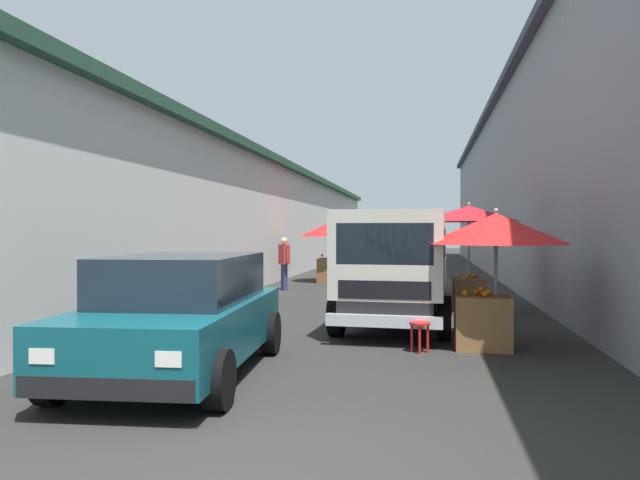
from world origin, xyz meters
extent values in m
plane|color=#282826|center=(13.50, 0.00, 0.00)|extent=(90.00, 90.00, 0.00)
cube|color=silver|center=(15.75, 7.28, 2.02)|extent=(49.50, 7.00, 4.04)
cube|color=#284C38|center=(15.75, 7.28, 4.16)|extent=(49.80, 7.50, 0.24)
cube|color=gray|center=(15.75, -7.28, 3.17)|extent=(49.50, 7.00, 6.34)
cube|color=#383D4C|center=(15.75, -7.28, 6.46)|extent=(49.80, 7.50, 0.24)
cylinder|color=#9E9EA3|center=(5.42, -2.30, 1.01)|extent=(0.06, 0.06, 2.02)
cone|color=red|center=(5.42, -2.30, 1.78)|extent=(2.13, 2.13, 0.47)
sphere|color=#9E9EA3|center=(5.42, -2.30, 2.06)|extent=(0.07, 0.07, 0.07)
cube|color=olive|center=(5.17, -2.08, 0.39)|extent=(0.70, 0.79, 0.78)
sphere|color=orange|center=(5.33, -2.19, 0.83)|extent=(0.09, 0.09, 0.09)
sphere|color=orange|center=(5.33, -1.99, 0.83)|extent=(0.09, 0.09, 0.09)
sphere|color=orange|center=(5.25, -2.07, 0.88)|extent=(0.09, 0.09, 0.09)
sphere|color=orange|center=(5.10, -2.11, 0.83)|extent=(0.09, 0.09, 0.09)
sphere|color=orange|center=(5.40, -2.08, 0.83)|extent=(0.09, 0.09, 0.09)
sphere|color=orange|center=(5.14, -1.83, 0.83)|extent=(0.09, 0.09, 0.09)
cylinder|color=#9E9EA3|center=(9.66, -2.20, 1.16)|extent=(0.06, 0.06, 2.31)
cone|color=red|center=(9.66, -2.20, 2.14)|extent=(2.24, 2.24, 0.36)
sphere|color=#9E9EA3|center=(9.66, -2.20, 2.35)|extent=(0.07, 0.07, 0.07)
cube|color=brown|center=(9.55, -2.20, 0.35)|extent=(0.89, 0.69, 0.71)
sphere|color=orange|center=(9.35, -2.13, 0.75)|extent=(0.09, 0.09, 0.09)
sphere|color=orange|center=(9.78, -2.38, 0.75)|extent=(0.09, 0.09, 0.09)
sphere|color=orange|center=(9.83, -1.99, 0.75)|extent=(0.09, 0.09, 0.09)
sphere|color=orange|center=(9.50, -2.19, 0.80)|extent=(0.09, 0.09, 0.09)
sphere|color=orange|center=(9.69, -2.31, 0.75)|extent=(0.09, 0.09, 0.09)
cylinder|color=#9E9EA3|center=(16.16, 2.00, 1.01)|extent=(0.06, 0.06, 2.02)
cone|color=red|center=(16.16, 2.00, 1.79)|extent=(2.10, 2.10, 0.46)
sphere|color=#9E9EA3|center=(16.16, 2.00, 2.06)|extent=(0.07, 0.07, 0.07)
cube|color=brown|center=(15.99, 2.00, 0.41)|extent=(0.93, 0.64, 0.82)
sphere|color=orange|center=(16.26, 1.91, 0.87)|extent=(0.09, 0.09, 0.09)
sphere|color=orange|center=(15.97, 2.21, 0.92)|extent=(0.09, 0.09, 0.09)
sphere|color=orange|center=(16.05, 2.02, 0.87)|extent=(0.09, 0.09, 0.09)
cube|color=#0F4C56|center=(2.87, 1.68, 0.57)|extent=(4.01, 1.99, 0.64)
cube|color=#19232D|center=(3.02, 1.69, 1.17)|extent=(2.44, 1.67, 0.56)
cube|color=black|center=(0.97, 1.54, 0.35)|extent=(0.21, 1.65, 0.20)
cube|color=silver|center=(0.99, 0.96, 0.63)|extent=(0.08, 0.24, 0.14)
cube|color=silver|center=(0.91, 2.13, 0.63)|extent=(0.08, 0.24, 0.14)
cylinder|color=black|center=(1.61, 0.73, 0.30)|extent=(0.61, 0.24, 0.60)
cylinder|color=black|center=(1.49, 2.44, 0.30)|extent=(0.61, 0.24, 0.60)
cylinder|color=black|center=(4.25, 0.91, 0.30)|extent=(0.61, 0.24, 0.60)
cylinder|color=black|center=(4.13, 2.63, 0.30)|extent=(0.61, 0.24, 0.60)
cube|color=black|center=(7.44, -0.76, 0.50)|extent=(4.87, 1.71, 0.36)
cube|color=beige|center=(5.81, -0.67, 1.38)|extent=(1.62, 1.82, 1.40)
cube|color=#19232D|center=(5.07, -0.64, 1.55)|extent=(0.13, 1.47, 0.63)
cube|color=#19232D|center=(5.81, -0.67, 1.55)|extent=(1.13, 1.82, 0.45)
cube|color=black|center=(5.06, -0.64, 0.86)|extent=(0.13, 1.40, 0.28)
cube|color=silver|center=(4.98, -0.63, 0.40)|extent=(0.21, 1.75, 0.18)
cube|color=gray|center=(8.22, -1.62, 0.93)|extent=(3.16, 0.22, 0.50)
cube|color=gray|center=(8.30, 0.03, 0.93)|extent=(3.16, 0.22, 0.50)
cube|color=gray|center=(9.81, -0.87, 0.93)|extent=(0.14, 1.65, 0.50)
cylinder|color=black|center=(5.77, -1.55, 0.36)|extent=(0.73, 0.26, 0.72)
cylinder|color=black|center=(5.85, 0.20, 0.36)|extent=(0.73, 0.26, 0.72)
cylinder|color=black|center=(8.83, -1.70, 0.36)|extent=(0.73, 0.26, 0.72)
cylinder|color=black|center=(8.92, 0.05, 0.36)|extent=(0.73, 0.26, 0.72)
cylinder|color=navy|center=(13.20, 2.90, 0.39)|extent=(0.14, 0.14, 0.77)
cylinder|color=navy|center=(13.08, 2.81, 0.39)|extent=(0.14, 0.14, 0.77)
cube|color=#B73333|center=(13.14, 2.86, 1.06)|extent=(0.48, 0.42, 0.58)
sphere|color=tan|center=(13.14, 2.86, 1.45)|extent=(0.21, 0.21, 0.21)
cylinder|color=#B73333|center=(13.37, 3.01, 1.09)|extent=(0.08, 0.08, 0.52)
cylinder|color=#B73333|center=(12.92, 2.70, 1.09)|extent=(0.08, 0.08, 0.52)
cylinder|color=red|center=(4.75, -1.17, 0.42)|extent=(0.30, 0.30, 0.03)
cylinder|color=red|center=(4.86, -1.17, 0.21)|extent=(0.04, 0.04, 0.42)
cylinder|color=red|center=(4.75, -1.06, 0.21)|extent=(0.04, 0.04, 0.42)
cylinder|color=red|center=(4.63, -1.17, 0.21)|extent=(0.04, 0.04, 0.42)
cylinder|color=red|center=(4.75, -1.28, 0.21)|extent=(0.04, 0.04, 0.42)
camera|label=1|loc=(-3.86, -1.24, 1.75)|focal=33.22mm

